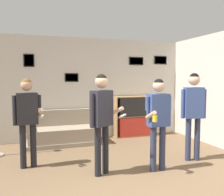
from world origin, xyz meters
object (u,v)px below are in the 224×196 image
bookshelf (134,116)px  person_player_foreground_center (102,113)px  person_watcher_holding_cup (158,115)px  person_spectator_near_bookshelf (194,107)px  person_player_foreground_left (27,113)px  couch (63,133)px

bookshelf → person_player_foreground_center: person_player_foreground_center is taller
bookshelf → person_player_foreground_center: 2.95m
bookshelf → person_watcher_holding_cup: (-0.64, -2.56, 0.43)m
bookshelf → person_spectator_near_bookshelf: person_spectator_near_bookshelf is taller
person_player_foreground_left → person_watcher_holding_cup: (2.17, -0.88, -0.01)m
person_player_foreground_left → person_spectator_near_bookshelf: bearing=-11.0°
person_watcher_holding_cup → person_spectator_near_bookshelf: bearing=16.9°
person_watcher_holding_cup → person_spectator_near_bookshelf: size_ratio=0.94×
person_player_foreground_center → person_watcher_holding_cup: size_ratio=1.05×
person_spectator_near_bookshelf → couch: bearing=137.9°
person_watcher_holding_cup → person_player_foreground_center: bearing=171.7°
bookshelf → person_watcher_holding_cup: bearing=-104.2°
bookshelf → person_watcher_holding_cup: 2.67m
couch → person_spectator_near_bookshelf: person_spectator_near_bookshelf is taller
person_player_foreground_center → person_watcher_holding_cup: 1.00m
person_spectator_near_bookshelf → person_watcher_holding_cup: bearing=-163.1°
person_player_foreground_left → person_watcher_holding_cup: 2.34m
person_player_foreground_left → person_spectator_near_bookshelf: person_spectator_near_bookshelf is taller
person_player_foreground_left → person_player_foreground_center: person_player_foreground_center is taller
person_player_foreground_center → person_spectator_near_bookshelf: size_ratio=0.98×
person_player_foreground_center → person_player_foreground_left: bearing=147.9°
couch → person_spectator_near_bookshelf: bearing=-42.1°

